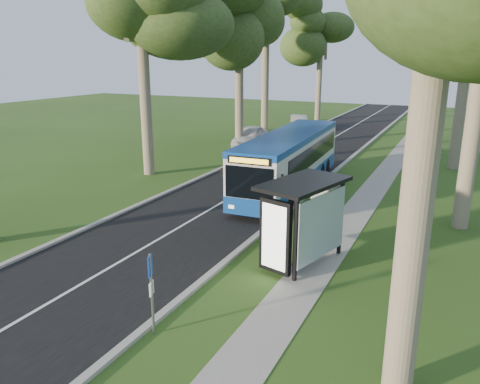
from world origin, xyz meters
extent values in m
plane|color=#2B4917|center=(0.00, 0.00, 0.00)|extent=(120.00, 120.00, 0.00)
cube|color=black|center=(-3.50, 10.00, 0.01)|extent=(7.00, 100.00, 0.02)
cube|color=#9E9B93|center=(0.00, 10.00, 0.06)|extent=(0.25, 100.00, 0.12)
cube|color=#9E9B93|center=(-7.00, 10.00, 0.06)|extent=(0.25, 100.00, 0.12)
cube|color=white|center=(-3.50, 10.00, 0.02)|extent=(0.12, 100.00, 0.00)
cube|color=gray|center=(3.00, 10.00, 0.01)|extent=(1.50, 100.00, 0.02)
cube|color=silver|center=(-1.27, 8.32, 1.76)|extent=(3.06, 12.00, 2.83)
cube|color=navy|center=(-1.27, 8.32, 0.74)|extent=(3.09, 12.03, 0.79)
cube|color=navy|center=(-1.27, 8.32, 3.01)|extent=(3.09, 12.03, 0.32)
cube|color=black|center=(-1.27, 2.35, 1.88)|extent=(2.23, 0.16, 1.44)
cube|color=yellow|center=(-1.27, 2.31, 2.87)|extent=(1.78, 0.11, 0.22)
cube|color=black|center=(-1.27, 2.42, 0.50)|extent=(2.38, 0.24, 0.30)
cylinder|color=black|center=(-2.38, 4.65, 0.52)|extent=(0.33, 1.04, 1.03)
cylinder|color=black|center=(-0.15, 4.65, 0.52)|extent=(0.33, 1.04, 1.03)
cylinder|color=black|center=(-2.38, 11.79, 0.52)|extent=(0.33, 1.04, 1.03)
cylinder|color=black|center=(-0.15, 11.79, 0.52)|extent=(0.33, 1.04, 1.03)
cylinder|color=gray|center=(0.30, -6.53, 1.15)|extent=(0.07, 0.07, 2.31)
cube|color=navy|center=(0.30, -6.53, 1.99)|extent=(0.15, 0.32, 0.57)
cylinder|color=yellow|center=(0.27, -6.53, 2.12)|extent=(0.08, 0.20, 0.20)
cube|color=white|center=(0.30, -6.53, 1.34)|extent=(0.14, 0.28, 0.37)
cube|color=black|center=(3.10, -1.86, 1.44)|extent=(0.14, 0.14, 2.87)
cube|color=black|center=(3.10, 1.08, 1.44)|extent=(0.14, 0.14, 2.87)
cube|color=black|center=(2.38, -0.39, 2.94)|extent=(2.74, 3.88, 0.14)
cube|color=silver|center=(3.19, -0.39, 1.55)|extent=(0.80, 2.84, 2.30)
cube|color=black|center=(2.38, -2.00, 1.44)|extent=(1.21, 0.49, 2.53)
cube|color=white|center=(2.38, -2.09, 1.44)|extent=(0.95, 0.27, 2.24)
cube|color=black|center=(2.73, -0.05, 0.52)|extent=(0.96, 2.11, 0.07)
cylinder|color=black|center=(1.48, 7.83, 0.50)|extent=(0.56, 0.56, 1.00)
cylinder|color=black|center=(1.48, 7.83, 1.02)|extent=(0.60, 0.60, 0.06)
imported|color=silver|center=(-8.63, 19.32, 0.85)|extent=(2.61, 5.20, 1.70)
imported|color=#A7AAAF|center=(-7.89, 29.45, 0.75)|extent=(3.21, 4.80, 1.50)
cylinder|color=#7A6B56|center=(-10.50, 8.00, 5.59)|extent=(0.68, 0.68, 11.17)
cylinder|color=#7A6B56|center=(-9.00, 18.00, 5.31)|extent=(0.66, 0.66, 10.62)
ellipsoid|color=#33471B|center=(-9.00, 18.00, 10.92)|extent=(5.20, 5.20, 7.28)
cylinder|color=#7A6B56|center=(-11.00, 28.00, 6.37)|extent=(0.72, 0.72, 12.74)
cylinder|color=#7A6B56|center=(-8.50, 38.00, 4.94)|extent=(0.64, 0.64, 9.88)
ellipsoid|color=#33471B|center=(-8.50, 38.00, 10.16)|extent=(5.20, 5.20, 6.78)
cylinder|color=#7A6B56|center=(6.50, -6.00, 5.32)|extent=(0.66, 0.66, 10.64)
cylinder|color=#7A6B56|center=(7.50, 6.00, 5.58)|extent=(0.68, 0.68, 11.15)
cylinder|color=#7A6B56|center=(6.80, 18.00, 5.52)|extent=(0.68, 0.68, 11.05)
camera|label=1|loc=(7.17, -15.47, 7.17)|focal=35.00mm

